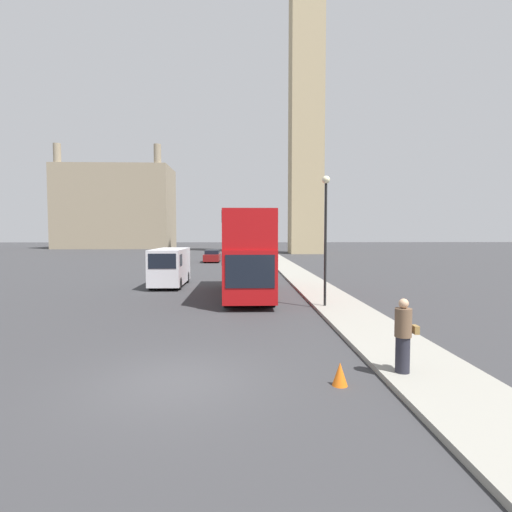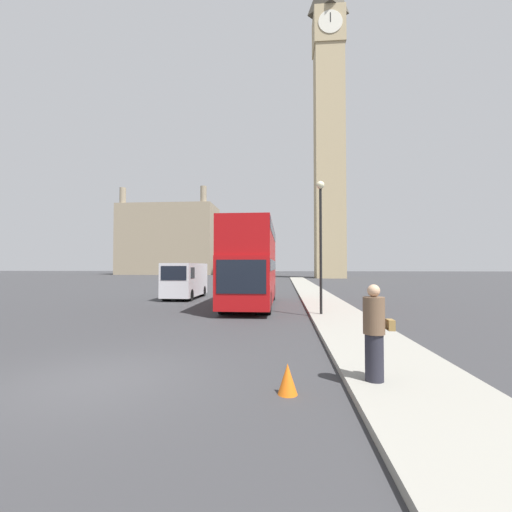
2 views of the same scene
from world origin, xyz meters
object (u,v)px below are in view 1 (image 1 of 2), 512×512
object	(u,v)px
parked_sedan	(212,257)
white_van	(170,266)
red_double_decker_bus	(248,250)
clock_tower	(306,65)
pedestrian	(403,336)
street_lamp	(326,221)

from	to	relation	value
parked_sedan	white_van	bearing A→B (deg)	-92.86
red_double_decker_bus	parked_sedan	bearing A→B (deg)	98.62
clock_tower	white_van	distance (m)	55.82
clock_tower	red_double_decker_bus	distance (m)	57.24
parked_sedan	clock_tower	bearing A→B (deg)	54.63
clock_tower	pedestrian	world-z (taller)	clock_tower
white_van	pedestrian	bearing A→B (deg)	-63.20
street_lamp	parked_sedan	bearing A→B (deg)	103.81
pedestrian	red_double_decker_bus	bearing A→B (deg)	105.12
red_double_decker_bus	street_lamp	bearing A→B (deg)	-49.60
red_double_decker_bus	street_lamp	distance (m)	5.65
red_double_decker_bus	white_van	xyz separation A→B (m)	(-5.17, 4.11, -1.24)
parked_sedan	pedestrian	bearing A→B (deg)	-79.19
clock_tower	pedestrian	distance (m)	68.78
clock_tower	street_lamp	size ratio (longest dim) A/B	10.53
clock_tower	parked_sedan	distance (m)	40.90
parked_sedan	red_double_decker_bus	bearing A→B (deg)	-81.38
red_double_decker_bus	parked_sedan	world-z (taller)	red_double_decker_bus
white_van	parked_sedan	xyz separation A→B (m)	(1.13, 22.54, -0.66)
clock_tower	parked_sedan	bearing A→B (deg)	-125.37
clock_tower	pedestrian	size ratio (longest dim) A/B	35.10
red_double_decker_bus	white_van	bearing A→B (deg)	141.50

